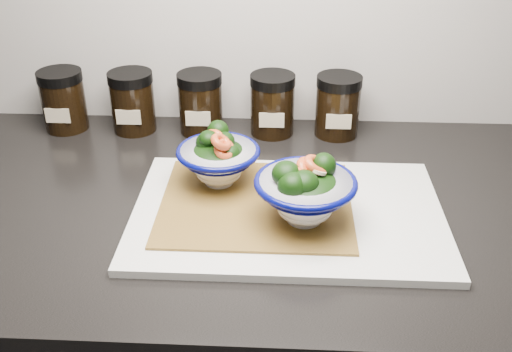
{
  "coord_description": "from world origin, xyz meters",
  "views": [
    {
      "loc": [
        0.13,
        0.68,
        1.39
      ],
      "look_at": [
        0.1,
        1.42,
        0.96
      ],
      "focal_mm": 42.0,
      "sensor_mm": 36.0,
      "label": 1
    }
  ],
  "objects_px": {
    "bowl_right": "(304,192)",
    "spice_jar_b": "(132,102)",
    "cutting_board": "(288,213)",
    "spice_jar_c": "(200,103)",
    "bowl_left": "(218,159)",
    "spice_jar_a": "(63,100)",
    "spice_jar_e": "(338,106)",
    "spice_jar_d": "(272,104)"
  },
  "relations": [
    {
      "from": "cutting_board",
      "to": "spice_jar_e",
      "type": "xyz_separation_m",
      "value": [
        0.09,
        0.28,
        0.05
      ]
    },
    {
      "from": "spice_jar_d",
      "to": "spice_jar_e",
      "type": "xyz_separation_m",
      "value": [
        0.12,
        0.0,
        0.0
      ]
    },
    {
      "from": "spice_jar_b",
      "to": "spice_jar_c",
      "type": "bearing_deg",
      "value": 0.0
    },
    {
      "from": "spice_jar_c",
      "to": "bowl_left",
      "type": "bearing_deg",
      "value": -75.37
    },
    {
      "from": "bowl_left",
      "to": "bowl_right",
      "type": "xyz_separation_m",
      "value": [
        0.13,
        -0.1,
        0.0
      ]
    },
    {
      "from": "bowl_left",
      "to": "spice_jar_c",
      "type": "bearing_deg",
      "value": 104.63
    },
    {
      "from": "bowl_left",
      "to": "spice_jar_c",
      "type": "height_order",
      "value": "bowl_left"
    },
    {
      "from": "spice_jar_b",
      "to": "spice_jar_d",
      "type": "distance_m",
      "value": 0.26
    },
    {
      "from": "cutting_board",
      "to": "spice_jar_c",
      "type": "distance_m",
      "value": 0.33
    },
    {
      "from": "spice_jar_c",
      "to": "spice_jar_d",
      "type": "distance_m",
      "value": 0.13
    },
    {
      "from": "cutting_board",
      "to": "spice_jar_e",
      "type": "bearing_deg",
      "value": 72.58
    },
    {
      "from": "spice_jar_c",
      "to": "bowl_right",
      "type": "bearing_deg",
      "value": -59.34
    },
    {
      "from": "bowl_left",
      "to": "spice_jar_b",
      "type": "bearing_deg",
      "value": 130.5
    },
    {
      "from": "cutting_board",
      "to": "spice_jar_b",
      "type": "xyz_separation_m",
      "value": [
        -0.29,
        0.28,
        0.05
      ]
    },
    {
      "from": "spice_jar_b",
      "to": "spice_jar_c",
      "type": "height_order",
      "value": "same"
    },
    {
      "from": "spice_jar_a",
      "to": "bowl_right",
      "type": "bearing_deg",
      "value": -35.23
    },
    {
      "from": "spice_jar_b",
      "to": "spice_jar_e",
      "type": "height_order",
      "value": "same"
    },
    {
      "from": "bowl_right",
      "to": "cutting_board",
      "type": "bearing_deg",
      "value": 126.48
    },
    {
      "from": "spice_jar_d",
      "to": "spice_jar_a",
      "type": "bearing_deg",
      "value": 180.0
    },
    {
      "from": "cutting_board",
      "to": "spice_jar_e",
      "type": "height_order",
      "value": "spice_jar_e"
    },
    {
      "from": "bowl_left",
      "to": "spice_jar_e",
      "type": "bearing_deg",
      "value": 47.43
    },
    {
      "from": "bowl_left",
      "to": "spice_jar_b",
      "type": "relative_size",
      "value": 1.14
    },
    {
      "from": "bowl_right",
      "to": "spice_jar_e",
      "type": "bearing_deg",
      "value": 77.9
    },
    {
      "from": "bowl_right",
      "to": "spice_jar_b",
      "type": "distance_m",
      "value": 0.44
    },
    {
      "from": "cutting_board",
      "to": "spice_jar_c",
      "type": "bearing_deg",
      "value": 120.01
    },
    {
      "from": "spice_jar_d",
      "to": "spice_jar_e",
      "type": "height_order",
      "value": "same"
    },
    {
      "from": "bowl_right",
      "to": "spice_jar_b",
      "type": "relative_size",
      "value": 1.26
    },
    {
      "from": "spice_jar_b",
      "to": "spice_jar_c",
      "type": "distance_m",
      "value": 0.13
    },
    {
      "from": "bowl_right",
      "to": "spice_jar_d",
      "type": "height_order",
      "value": "bowl_right"
    },
    {
      "from": "spice_jar_a",
      "to": "spice_jar_b",
      "type": "xyz_separation_m",
      "value": [
        0.13,
        0.0,
        0.0
      ]
    },
    {
      "from": "cutting_board",
      "to": "bowl_right",
      "type": "bearing_deg",
      "value": -53.52
    },
    {
      "from": "spice_jar_a",
      "to": "spice_jar_c",
      "type": "relative_size",
      "value": 1.0
    },
    {
      "from": "spice_jar_b",
      "to": "cutting_board",
      "type": "bearing_deg",
      "value": -44.28
    },
    {
      "from": "cutting_board",
      "to": "bowl_right",
      "type": "height_order",
      "value": "bowl_right"
    },
    {
      "from": "cutting_board",
      "to": "spice_jar_e",
      "type": "relative_size",
      "value": 3.98
    },
    {
      "from": "cutting_board",
      "to": "spice_jar_b",
      "type": "distance_m",
      "value": 0.41
    },
    {
      "from": "cutting_board",
      "to": "spice_jar_d",
      "type": "distance_m",
      "value": 0.29
    },
    {
      "from": "spice_jar_a",
      "to": "spice_jar_c",
      "type": "distance_m",
      "value": 0.26
    },
    {
      "from": "bowl_right",
      "to": "spice_jar_c",
      "type": "relative_size",
      "value": 1.26
    },
    {
      "from": "spice_jar_e",
      "to": "bowl_left",
      "type": "bearing_deg",
      "value": -132.57
    },
    {
      "from": "bowl_right",
      "to": "spice_jar_e",
      "type": "height_order",
      "value": "bowl_right"
    },
    {
      "from": "cutting_board",
      "to": "bowl_right",
      "type": "distance_m",
      "value": 0.07
    }
  ]
}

